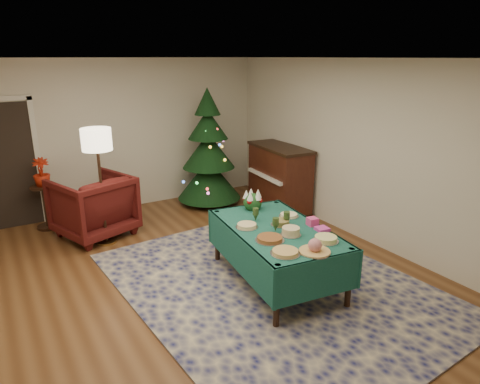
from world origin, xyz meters
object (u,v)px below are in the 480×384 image
piano (279,179)px  christmas_tree (208,153)px  side_table (46,208)px  gift_box (312,222)px  potted_plant (42,178)px  buffet_table (277,239)px  armchair (93,203)px  floor_lamp (97,147)px

piano → christmas_tree: bearing=133.5°
side_table → christmas_tree: 2.95m
gift_box → side_table: gift_box is taller
potted_plant → piano: 4.01m
buffet_table → armchair: armchair is taller
buffet_table → gift_box: gift_box is taller
floor_lamp → piano: bearing=-2.6°
gift_box → side_table: bearing=126.1°
floor_lamp → piano: floor_lamp is taller
side_table → piano: 4.01m
gift_box → potted_plant: size_ratio=0.26×
gift_box → christmas_tree: bearing=85.3°
buffet_table → side_table: buffet_table is taller
gift_box → armchair: armchair is taller
buffet_table → piano: (1.63, 2.17, -0.00)m
armchair → piano: size_ratio=0.75×
armchair → side_table: armchair is taller
floor_lamp → christmas_tree: (2.20, 0.84, -0.50)m
armchair → floor_lamp: size_ratio=0.61×
buffet_table → side_table: 4.05m
buffet_table → potted_plant: (-2.17, 3.41, 0.27)m
gift_box → armchair: bearing=125.0°
christmas_tree → piano: christmas_tree is taller
armchair → floor_lamp: bearing=80.8°
armchair → potted_plant: (-0.60, 0.72, 0.32)m
buffet_table → gift_box: (0.42, -0.16, 0.19)m
floor_lamp → christmas_tree: 2.41m
gift_box → piano: bearing=62.5°
buffet_table → piano: size_ratio=1.40×
buffet_table → potted_plant: potted_plant is taller
floor_lamp → piano: 3.27m
gift_box → potted_plant: potted_plant is taller
armchair → side_table: size_ratio=1.47×
floor_lamp → potted_plant: floor_lamp is taller
side_table → piano: piano is taller
armchair → floor_lamp: floor_lamp is taller
floor_lamp → side_table: bearing=121.2°
gift_box → side_table: 4.43m
gift_box → side_table: size_ratio=0.16×
armchair → gift_box: bearing=106.2°
buffet_table → floor_lamp: bearing=123.1°
buffet_table → christmas_tree: 3.25m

